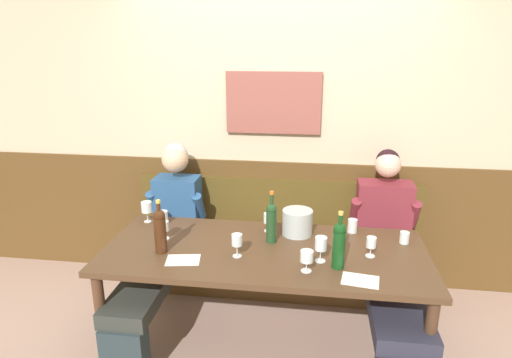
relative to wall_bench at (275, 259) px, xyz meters
The scene contains 23 objects.
ground_plane 0.88m from the wall_bench, 90.00° to the right, with size 6.80×6.80×0.02m, color tan.
room_wall_back 1.15m from the wall_bench, 90.10° to the left, with size 6.80×0.12×2.80m.
wood_wainscot_panel 0.34m from the wall_bench, 90.00° to the left, with size 6.80×0.03×1.09m, color brown.
wall_bench is the anchor object (origin of this frame).
dining_table 0.85m from the wall_bench, 90.00° to the right, with size 2.14×0.91×0.75m.
person_center_right_seat 0.98m from the wall_bench, 155.13° to the right, with size 0.47×1.38×1.27m.
person_left_seat 1.01m from the wall_bench, 25.29° to the right, with size 0.53×1.37×1.28m.
ice_bucket 0.76m from the wall_bench, 67.30° to the right, with size 0.21×0.21×0.18m, color #B0B9B8.
wine_bottle_amber_mid 1.27m from the wall_bench, 127.03° to the right, with size 0.08×0.08×0.36m.
wine_bottle_green_tall 1.22m from the wall_bench, 63.27° to the right, with size 0.08×0.08×0.37m.
wine_bottle_clear_water 0.89m from the wall_bench, 87.14° to the right, with size 0.07×0.07×0.37m.
wine_glass_center_rear 1.18m from the wall_bench, 156.20° to the right, with size 0.08×0.08×0.16m.
wine_glass_right_end 1.11m from the wall_bench, 67.20° to the right, with size 0.08×0.08×0.16m.
wine_glass_left_end 1.14m from the wall_bench, 135.91° to the right, with size 0.07×0.07×0.13m.
wine_glass_near_bucket 0.73m from the wall_bench, 90.81° to the right, with size 0.07×0.07×0.14m.
wine_glass_mid_left 1.18m from the wall_bench, 74.36° to the right, with size 0.08×0.08×0.13m.
wine_glass_by_bottle 1.06m from the wall_bench, 100.55° to the right, with size 0.07×0.07×0.15m.
wine_glass_mid_right 1.16m from the wall_bench, 47.97° to the right, with size 0.06×0.06×0.13m.
water_tumbler_right 1.05m from the wall_bench, 152.05° to the right, with size 0.07×0.07×0.10m, color silver.
water_tumbler_center 1.19m from the wall_bench, 29.57° to the right, with size 0.06×0.06×0.08m, color silver.
water_tumbler_left 0.88m from the wall_bench, 33.58° to the right, with size 0.07×0.07×0.10m, color silver.
tasting_sheet_left_guest 1.19m from the wall_bench, 116.81° to the right, with size 0.21×0.15×0.00m, color white.
tasting_sheet_right_guest 1.31m from the wall_bench, 60.97° to the right, with size 0.21×0.15×0.00m, color white.
Camera 1 is at (0.30, -2.54, 2.07)m, focal length 30.71 mm.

